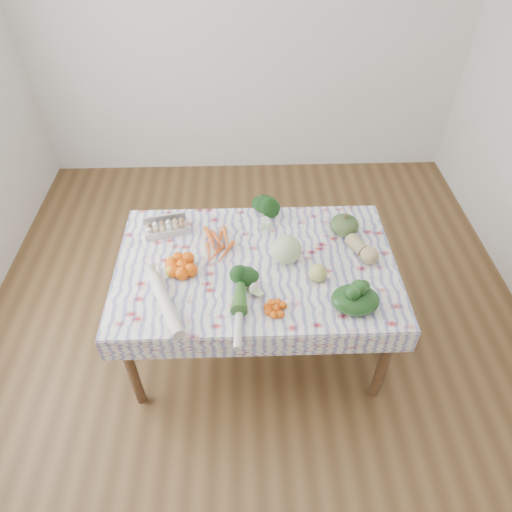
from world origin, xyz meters
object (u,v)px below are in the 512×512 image
(kabocha_squash, at_px, (345,225))
(cabbage, at_px, (287,249))
(grapefruit, at_px, (318,273))
(dining_table, at_px, (256,273))
(butternut_squash, at_px, (363,248))
(egg_carton, at_px, (166,229))

(kabocha_squash, bearing_deg, cabbage, -147.88)
(grapefruit, bearing_deg, kabocha_squash, 61.54)
(dining_table, bearing_deg, kabocha_squash, 24.83)
(kabocha_squash, relative_size, butternut_squash, 0.78)
(cabbage, bearing_deg, grapefruit, -44.26)
(cabbage, bearing_deg, dining_table, -173.96)
(dining_table, distance_m, kabocha_squash, 0.64)
(egg_carton, distance_m, kabocha_squash, 1.12)
(dining_table, distance_m, grapefruit, 0.40)
(dining_table, relative_size, grapefruit, 15.46)
(egg_carton, relative_size, grapefruit, 2.61)
(egg_carton, bearing_deg, dining_table, -39.23)
(egg_carton, bearing_deg, kabocha_squash, -13.31)
(dining_table, bearing_deg, egg_carton, 152.79)
(dining_table, xyz_separation_m, grapefruit, (0.35, -0.14, 0.14))
(dining_table, bearing_deg, grapefruit, -22.55)
(butternut_squash, xyz_separation_m, grapefruit, (-0.29, -0.19, -0.00))
(kabocha_squash, xyz_separation_m, grapefruit, (-0.22, -0.41, -0.01))
(butternut_squash, distance_m, grapefruit, 0.35)
(cabbage, height_order, grapefruit, cabbage)
(egg_carton, relative_size, butternut_squash, 1.15)
(kabocha_squash, height_order, butternut_squash, kabocha_squash)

